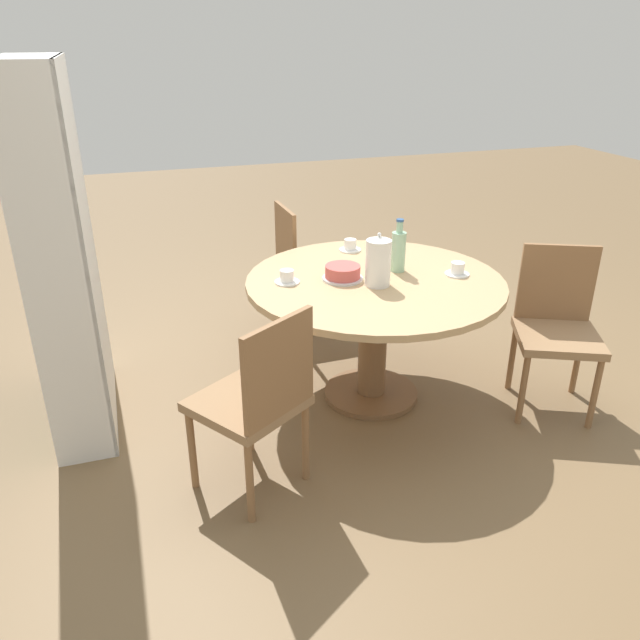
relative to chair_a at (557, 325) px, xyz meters
The scene contains 12 objects.
ground_plane 1.08m from the chair_a, 68.42° to the left, with size 14.00×14.00×0.00m, color brown.
dining_table 0.98m from the chair_a, 68.42° to the left, with size 1.36×1.36×0.71m.
chair_a is the anchor object (origin of this frame).
chair_b 1.67m from the chair_a, 36.88° to the left, with size 0.43×0.43×0.88m.
chair_c 1.71m from the chair_a, 97.59° to the left, with size 0.58×0.58×0.88m.
bookshelf 2.54m from the chair_a, 74.44° to the left, with size 0.91×0.28×1.80m.
coffee_pot 1.04m from the chair_a, 73.45° to the left, with size 0.13×0.13×0.28m.
water_bottle 0.94m from the chair_a, 59.48° to the left, with size 0.08×0.08×0.29m.
cake_main 1.18m from the chair_a, 69.12° to the left, with size 0.21×0.21×0.08m.
cup_a 1.24m from the chair_a, 45.62° to the left, with size 0.13×0.13×0.07m.
cup_b 0.61m from the chair_a, 58.83° to the left, with size 0.13×0.13×0.07m.
cup_c 1.46m from the chair_a, 71.61° to the left, with size 0.13×0.13×0.07m.
Camera 1 is at (-2.83, 1.24, 1.89)m, focal length 35.00 mm.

